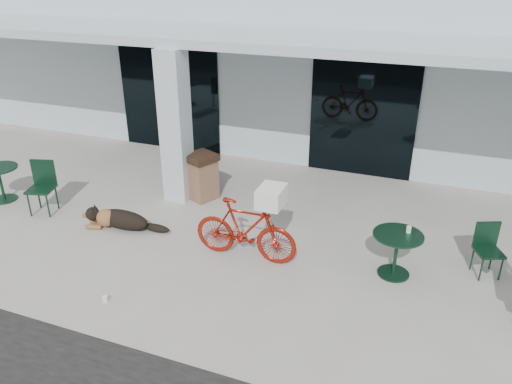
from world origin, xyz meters
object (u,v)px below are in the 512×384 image
at_px(bicycle, 245,230).
at_px(trash_receptacle, 202,177).
at_px(cafe_table_near, 1,184).
at_px(cafe_chair_far_a, 489,251).
at_px(cafe_chair_near, 41,189).
at_px(dog, 122,218).
at_px(cafe_table_far, 396,255).

bearing_deg(bicycle, trash_receptacle, 42.32).
distance_m(cafe_table_near, trash_receptacle, 4.20).
xyz_separation_m(cafe_table_near, cafe_chair_far_a, (9.43, 0.66, 0.07)).
distance_m(cafe_chair_near, cafe_chair_far_a, 8.25).
relative_size(dog, cafe_table_far, 1.59).
bearing_deg(trash_receptacle, cafe_table_near, -157.65).
distance_m(dog, cafe_chair_far_a, 6.41).
distance_m(cafe_table_near, cafe_chair_far_a, 9.46).
xyz_separation_m(cafe_chair_far_a, trash_receptacle, (-5.55, 0.94, 0.06)).
xyz_separation_m(cafe_chair_near, cafe_chair_far_a, (8.21, 0.81, -0.09)).
xyz_separation_m(dog, cafe_table_near, (-3.08, 0.14, 0.16)).
height_order(bicycle, cafe_chair_far_a, bicycle).
distance_m(bicycle, trash_receptacle, 2.54).
bearing_deg(cafe_table_far, trash_receptacle, 160.81).
relative_size(cafe_table_near, cafe_chair_far_a, 0.91).
bearing_deg(cafe_chair_near, bicycle, -16.91).
distance_m(bicycle, cafe_table_near, 5.64).
height_order(bicycle, cafe_table_far, bicycle).
height_order(cafe_table_far, cafe_chair_far_a, cafe_chair_far_a).
relative_size(cafe_chair_near, trash_receptacle, 1.06).
height_order(dog, trash_receptacle, trash_receptacle).
bearing_deg(cafe_table_far, bicycle, -170.71).
relative_size(dog, cafe_chair_far_a, 1.44).
relative_size(cafe_table_far, trash_receptacle, 0.80).
bearing_deg(dog, cafe_chair_far_a, -9.26).
bearing_deg(trash_receptacle, cafe_table_far, -19.19).
bearing_deg(cafe_chair_near, trash_receptacle, 17.62).
bearing_deg(cafe_chair_near, cafe_chair_far_a, -9.93).
bearing_deg(cafe_chair_near, cafe_table_near, 157.62).
relative_size(bicycle, cafe_table_near, 2.26).
height_order(cafe_chair_far_a, trash_receptacle, trash_receptacle).
bearing_deg(trash_receptacle, cafe_chair_far_a, -9.57).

